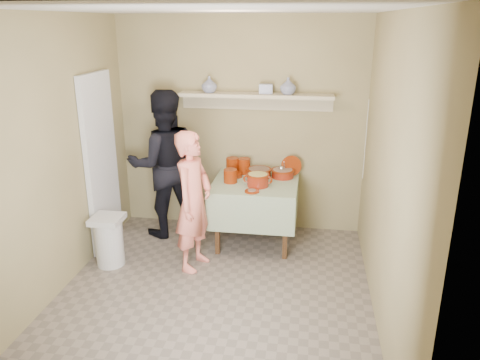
% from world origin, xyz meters
% --- Properties ---
extents(ground, '(3.50, 3.50, 0.00)m').
position_xyz_m(ground, '(0.00, 0.00, 0.00)').
color(ground, '#716459').
rests_on(ground, ground).
extents(tile_panel, '(0.06, 0.70, 2.00)m').
position_xyz_m(tile_panel, '(-1.46, 0.95, 1.00)').
color(tile_panel, silver).
rests_on(tile_panel, ground).
extents(plate_stack_a, '(0.15, 0.15, 0.20)m').
position_xyz_m(plate_stack_a, '(-0.06, 1.52, 0.86)').
color(plate_stack_a, maroon).
rests_on(plate_stack_a, serving_table).
extents(plate_stack_b, '(0.16, 0.16, 0.19)m').
position_xyz_m(plate_stack_b, '(0.07, 1.56, 0.85)').
color(plate_stack_b, maroon).
rests_on(plate_stack_b, serving_table).
extents(bowl_stack, '(0.16, 0.16, 0.16)m').
position_xyz_m(bowl_stack, '(-0.03, 1.20, 0.84)').
color(bowl_stack, maroon).
rests_on(bowl_stack, serving_table).
extents(empty_bowl, '(0.16, 0.16, 0.05)m').
position_xyz_m(empty_bowl, '(-0.00, 1.40, 0.78)').
color(empty_bowl, maroon).
rests_on(empty_bowl, serving_table).
extents(propped_lid, '(0.26, 0.13, 0.24)m').
position_xyz_m(propped_lid, '(0.64, 1.56, 0.88)').
color(propped_lid, maroon).
rests_on(propped_lid, serving_table).
extents(vase_right, '(0.24, 0.24, 0.19)m').
position_xyz_m(vase_right, '(0.57, 1.60, 1.82)').
color(vase_right, navy).
rests_on(vase_right, wall_shelf).
extents(vase_left, '(0.25, 0.25, 0.19)m').
position_xyz_m(vase_left, '(-0.34, 1.60, 1.81)').
color(vase_left, navy).
rests_on(vase_left, wall_shelf).
extents(ceramic_box, '(0.16, 0.12, 0.11)m').
position_xyz_m(ceramic_box, '(0.32, 1.63, 1.77)').
color(ceramic_box, navy).
rests_on(ceramic_box, wall_shelf).
extents(person_cook, '(0.48, 0.61, 1.49)m').
position_xyz_m(person_cook, '(-0.31, 0.59, 0.74)').
color(person_cook, '#F67B6A').
rests_on(person_cook, ground).
extents(person_helper, '(1.07, 0.98, 1.78)m').
position_xyz_m(person_helper, '(-0.86, 1.37, 0.89)').
color(person_helper, black).
rests_on(person_helper, ground).
extents(room_shell, '(3.04, 3.54, 2.62)m').
position_xyz_m(room_shell, '(0.00, 0.00, 1.61)').
color(room_shell, '#998C5E').
rests_on(room_shell, ground).
extents(serving_table, '(0.97, 0.97, 0.76)m').
position_xyz_m(serving_table, '(0.25, 1.28, 0.64)').
color(serving_table, '#4C2D16').
rests_on(serving_table, ground).
extents(cazuela_meat_a, '(0.30, 0.30, 0.10)m').
position_xyz_m(cazuela_meat_a, '(0.27, 1.46, 0.82)').
color(cazuela_meat_a, '#6C1003').
rests_on(cazuela_meat_a, serving_table).
extents(cazuela_meat_b, '(0.28, 0.28, 0.10)m').
position_xyz_m(cazuela_meat_b, '(0.55, 1.47, 0.82)').
color(cazuela_meat_b, '#6C1003').
rests_on(cazuela_meat_b, serving_table).
extents(ladle, '(0.08, 0.26, 0.19)m').
position_xyz_m(ladle, '(0.54, 1.47, 0.87)').
color(ladle, silver).
rests_on(ladle, cazuela_meat_b).
extents(cazuela_rice, '(0.33, 0.25, 0.14)m').
position_xyz_m(cazuela_rice, '(0.29, 1.12, 0.85)').
color(cazuela_rice, '#6C1003').
rests_on(cazuela_rice, serving_table).
extents(front_plate, '(0.16, 0.16, 0.03)m').
position_xyz_m(front_plate, '(0.26, 0.92, 0.77)').
color(front_plate, maroon).
rests_on(front_plate, serving_table).
extents(wall_shelf, '(1.80, 0.25, 0.21)m').
position_xyz_m(wall_shelf, '(0.20, 1.65, 1.67)').
color(wall_shelf, '#C2B390').
rests_on(wall_shelf, room_shell).
extents(trash_bin, '(0.32, 0.32, 0.56)m').
position_xyz_m(trash_bin, '(-1.23, 0.48, 0.28)').
color(trash_bin, silver).
rests_on(trash_bin, ground).
extents(electrical_cord, '(0.01, 0.05, 0.90)m').
position_xyz_m(electrical_cord, '(1.47, 1.48, 1.25)').
color(electrical_cord, silver).
rests_on(electrical_cord, wall_shelf).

